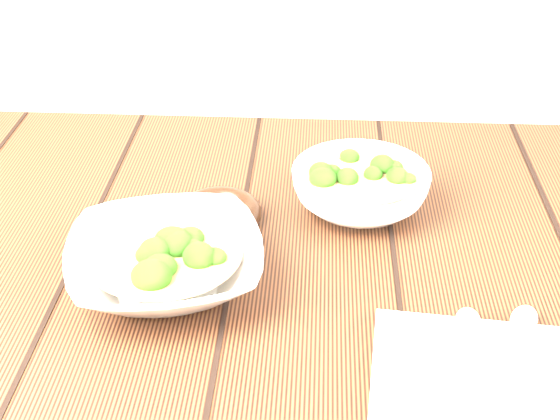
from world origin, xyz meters
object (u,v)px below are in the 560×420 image
Objects in this scene: trivet at (219,213)px; napkin at (482,381)px; table at (253,329)px; soup_bowl_front at (166,261)px; soup_bowl_back at (360,188)px.

trivet is 0.42m from napkin.
soup_bowl_front is (-0.10, -0.06, 0.15)m from table.
napkin is (0.35, -0.15, -0.03)m from soup_bowl_front.
table is 5.43× the size of napkin.
table is at bearing -138.42° from soup_bowl_back.
napkin is (0.11, -0.33, -0.03)m from soup_bowl_back.
soup_bowl_front is 2.39× the size of trivet.
table is 0.16m from trivet.
soup_bowl_back is 1.00× the size of napkin.
soup_bowl_back is at bearing 14.01° from trivet.
soup_bowl_front is at bearing -148.70° from table.
napkin is at bearing -23.51° from soup_bowl_front.
napkin is at bearing -43.43° from trivet.
table is at bearing -57.24° from trivet.
soup_bowl_front is at bearing -108.94° from trivet.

